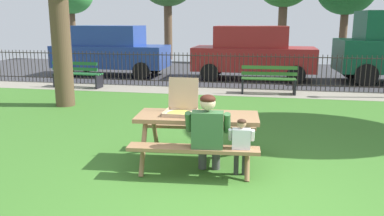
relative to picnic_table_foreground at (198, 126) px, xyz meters
The scene contains 13 objects.
ground 1.20m from the picnic_table_foreground, 50.55° to the left, with size 28.00×12.39×0.02m, color #3A6E27.
cobblestone_walkway 6.36m from the picnic_table_foreground, 84.02° to the left, with size 28.00×1.40×0.01m, color gray.
street_asphalt 10.95m from the picnic_table_foreground, 86.54° to the left, with size 28.00×7.82×0.01m, color #38383D.
picnic_table_foreground is the anchor object (origin of this frame).
pizza_box_open 0.38m from the picnic_table_foreground, 169.42° to the left, with size 0.47×0.51×0.52m.
pizza_slice_on_table 0.25m from the picnic_table_foreground, 36.43° to the right, with size 0.19×0.28×0.02m.
adult_at_table 0.54m from the picnic_table_foreground, 64.45° to the right, with size 0.62×0.61×1.19m.
child_at_table 0.84m from the picnic_table_foreground, 34.73° to the right, with size 0.36×0.35×0.87m.
iron_fence_streetside 7.03m from the picnic_table_foreground, 84.61° to the left, with size 20.14×0.03×1.12m.
park_bench_left 7.98m from the picnic_table_foreground, 129.46° to the left, with size 1.62×0.57×0.85m.
park_bench_center 6.25m from the picnic_table_foreground, 80.47° to the left, with size 1.61×0.52×0.85m.
parked_car_far_left 10.43m from the picnic_table_foreground, 119.31° to the left, with size 4.40×1.91×1.94m.
parked_car_left 9.11m from the picnic_table_foreground, 87.26° to the left, with size 4.41×1.93×1.94m.
Camera 1 is at (0.34, -4.21, 2.15)m, focal length 36.86 mm.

